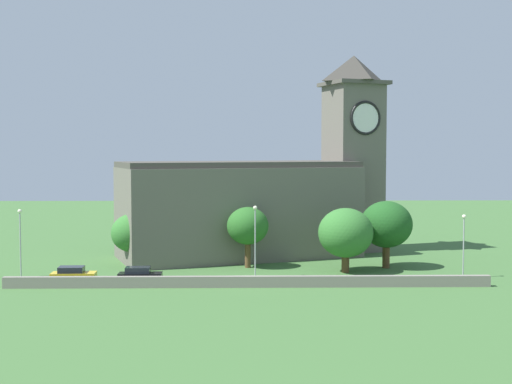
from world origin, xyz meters
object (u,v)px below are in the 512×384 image
object	(u,v)px
tree_riverside_west	(346,233)
tree_riverside_east	(386,225)
tree_by_tower	(248,226)
streetlamp_central	(464,236)
streetlamp_west_end	(20,232)
streetlamp_west_mid	(255,230)
tree_churchyard	(133,233)
church	(263,197)
car_black	(140,275)
car_yellow	(73,275)

from	to	relation	value
tree_riverside_west	tree_riverside_east	bearing A→B (deg)	29.53
tree_by_tower	tree_riverside_east	xyz separation A→B (m)	(15.93, -0.48, 0.20)
streetlamp_central	tree_riverside_east	distance (m)	9.58
streetlamp_west_end	tree_riverside_west	xyz separation A→B (m)	(35.10, 2.22, -0.44)
streetlamp_west_mid	streetlamp_central	bearing A→B (deg)	-1.60
streetlamp_west_end	streetlamp_central	bearing A→B (deg)	-1.97
tree_by_tower	tree_churchyard	world-z (taller)	tree_by_tower
tree_riverside_east	tree_riverside_west	bearing A→B (deg)	-150.47
streetlamp_west_mid	streetlamp_west_end	bearing A→B (deg)	177.71
streetlamp_west_end	tree_riverside_west	world-z (taller)	streetlamp_west_end
church	car_black	size ratio (longest dim) A/B	8.11
car_black	streetlamp_west_end	size ratio (longest dim) A/B	0.61
car_black	tree_riverside_west	size ratio (longest dim) A/B	0.62
car_yellow	car_black	size ratio (longest dim) A/B	1.02
car_black	streetlamp_central	distance (m)	34.09
tree_riverside_west	car_black	bearing A→B (deg)	-164.94
church	tree_churchyard	distance (m)	17.87
church	car_yellow	bearing A→B (deg)	-137.40
tree_by_tower	tree_churchyard	bearing A→B (deg)	175.54
car_yellow	tree_riverside_east	size ratio (longest dim) A/B	0.59
car_black	streetlamp_central	size ratio (longest dim) A/B	0.65
streetlamp_west_end	tree_riverside_east	size ratio (longest dim) A/B	0.94
church	tree_riverside_west	bearing A→B (deg)	-55.29
streetlamp_west_end	tree_churchyard	xyz separation A→B (m)	(10.89, 6.64, -0.94)
streetlamp_west_mid	tree_riverside_west	world-z (taller)	streetlamp_west_mid
streetlamp_west_end	streetlamp_west_mid	bearing A→B (deg)	-2.29
car_black	streetlamp_west_end	distance (m)	14.27
tree_by_tower	car_black	bearing A→B (deg)	-140.09
streetlamp_west_end	streetlamp_central	world-z (taller)	streetlamp_west_end
streetlamp_west_end	streetlamp_central	distance (m)	47.05
streetlamp_central	tree_by_tower	bearing A→B (deg)	162.40
church	streetlamp_west_mid	distance (m)	16.16
tree_riverside_west	streetlamp_west_end	bearing A→B (deg)	-176.39
car_black	streetlamp_west_end	world-z (taller)	streetlamp_west_end
church	streetlamp_central	world-z (taller)	church
car_yellow	streetlamp_west_end	xyz separation A→B (m)	(-6.38, 3.40, 3.98)
tree_by_tower	car_yellow	bearing A→B (deg)	-153.31
tree_riverside_east	streetlamp_central	bearing A→B (deg)	-44.69
streetlamp_west_end	tree_riverside_east	xyz separation A→B (m)	(40.22, 5.12, 0.17)
streetlamp_west_end	tree_riverside_west	bearing A→B (deg)	3.61
tree_churchyard	tree_riverside_west	xyz separation A→B (m)	(24.21, -4.43, 0.50)
tree_riverside_east	tree_churchyard	bearing A→B (deg)	177.02
streetlamp_west_mid	tree_riverside_east	xyz separation A→B (m)	(15.19, 6.12, -0.07)
car_yellow	streetlamp_west_mid	bearing A→B (deg)	7.34
streetlamp_west_mid	tree_churchyard	size ratio (longest dim) A/B	1.25
church	car_yellow	world-z (taller)	church
car_yellow	car_black	distance (m)	6.82
streetlamp_central	tree_riverside_west	xyz separation A→B (m)	(-11.92, 3.83, -0.16)
tree_riverside_east	church	bearing A→B (deg)	144.84
church	streetlamp_central	bearing A→B (deg)	-38.59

